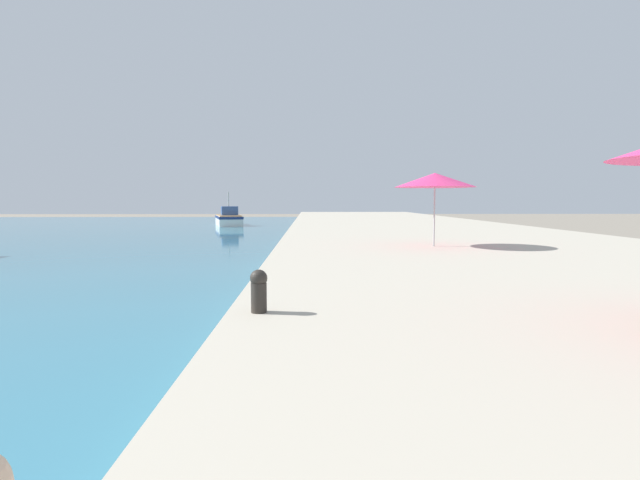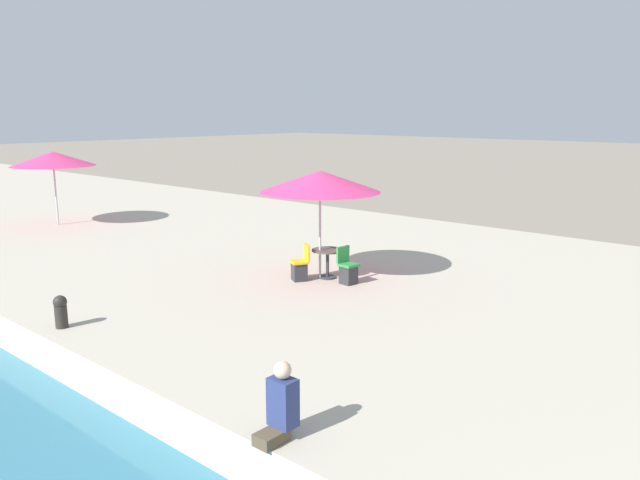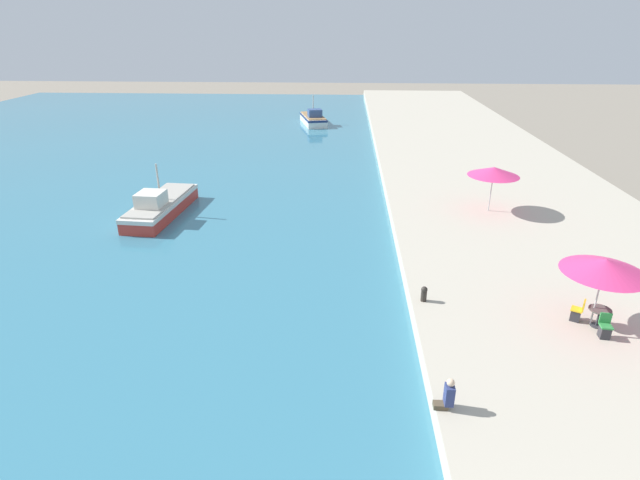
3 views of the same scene
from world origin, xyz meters
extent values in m
cube|color=#BCB29E|center=(8.00, 37.00, 0.39)|extent=(16.00, 90.00, 0.79)
cube|color=silver|center=(-6.77, 55.64, 0.51)|extent=(3.65, 6.57, 0.95)
cube|color=navy|center=(-6.77, 55.64, 0.86)|extent=(3.70, 6.64, 0.25)
cube|color=#99754C|center=(-6.77, 55.64, 1.04)|extent=(3.35, 6.04, 0.10)
cube|color=#334C7F|center=(-6.51, 54.58, 1.51)|extent=(1.83, 1.70, 0.85)
cylinder|color=#B7B2A8|center=(-6.77, 55.64, 2.22)|extent=(0.12, 0.12, 2.27)
cylinder|color=#B7B7B7|center=(5.90, 24.33, 1.96)|extent=(0.06, 0.06, 2.34)
cone|color=#E5387A|center=(5.90, 24.33, 3.24)|extent=(2.99, 2.99, 0.52)
cylinder|color=#2D2823|center=(0.49, 13.38, 1.01)|extent=(0.24, 0.24, 0.45)
sphere|color=#2D2823|center=(0.49, 13.38, 1.31)|extent=(0.26, 0.26, 0.26)
camera|label=1|loc=(1.26, 5.92, 2.47)|focal=28.00mm
camera|label=2|loc=(-4.94, 1.92, 4.97)|focal=35.00mm
camera|label=3|loc=(-2.83, -4.56, 11.31)|focal=28.00mm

